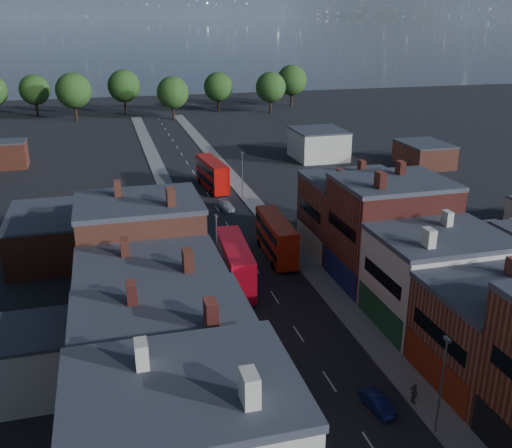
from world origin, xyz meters
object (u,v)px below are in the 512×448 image
car_3 (226,206)px  ped_1 (241,323)px  ped_3 (414,394)px  bus_2 (212,174)px  car_2 (228,256)px  bus_0 (235,263)px  car_1 (378,403)px  bus_1 (276,236)px

car_3 → ped_1: (-6.72, -37.51, 0.38)m
car_3 → ped_3: (3.88, -51.95, 0.40)m
bus_2 → car_3: size_ratio=2.88×
bus_2 → car_2: size_ratio=2.76×
car_3 → ped_1: 38.11m
bus_0 → car_1: 25.25m
car_2 → ped_3: bearing=-83.4°
bus_0 → bus_1: size_ratio=1.02×
bus_0 → ped_1: (-1.80, -10.24, -1.78)m
car_3 → ped_1: bearing=-105.5°
car_3 → bus_1: bearing=-89.5°
car_2 → ped_3: ped_3 is taller
bus_0 → car_1: bus_0 is taller
bus_0 → bus_1: bus_0 is taller
bus_1 → ped_3: bearing=-84.5°
car_3 → car_1: bearing=-94.4°
car_2 → car_1: bearing=-88.6°
ped_1 → car_3: bearing=-105.1°
bus_2 → ped_3: (3.80, -64.00, -1.81)m
bus_0 → bus_2: bus_2 is taller
car_1 → ped_1: size_ratio=2.09×
car_3 → ped_3: bearing=-91.0°
car_2 → ped_1: ped_1 is taller
bus_0 → car_3: 27.80m
car_1 → ped_3: ped_3 is taller
bus_1 → car_3: 20.52m
bus_1 → car_2: bearing=179.9°
ped_1 → ped_3: 17.91m
bus_1 → ped_1: bearing=-114.8°
bus_1 → bus_2: size_ratio=0.96×
car_1 → ped_3: (3.04, -0.18, 0.41)m
car_1 → ped_1: ped_1 is taller
car_1 → bus_2: bearing=82.9°
bus_0 → ped_3: (8.80, -24.67, -1.77)m
car_1 → car_3: size_ratio=0.86×
ped_1 → bus_2: bearing=-102.8°
ped_1 → bus_0: bearing=-104.9°
bus_2 → car_3: bus_2 is taller
car_1 → bus_0: bearing=95.4°
bus_0 → car_2: bus_0 is taller
bus_1 → ped_1: (-8.80, -17.21, -1.74)m
car_3 → ped_3: 52.09m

